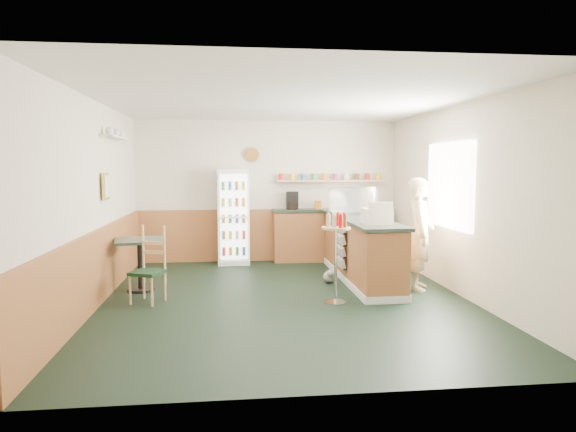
{
  "coord_description": "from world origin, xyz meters",
  "views": [
    {
      "loc": [
        -0.74,
        -6.89,
        1.83
      ],
      "look_at": [
        0.12,
        0.6,
        1.1
      ],
      "focal_mm": 32.0,
      "sensor_mm": 36.0,
      "label": 1
    }
  ],
  "objects": [
    {
      "name": "cash_register",
      "position": [
        1.35,
        0.2,
        1.12
      ],
      "size": [
        0.4,
        0.42,
        0.22
      ],
      "primitive_type": "cube",
      "rotation": [
        0.0,
        0.0,
        -0.05
      ],
      "color": "beige",
      "rests_on": "service_counter"
    },
    {
      "name": "back_counter",
      "position": [
        1.19,
        2.8,
        0.55
      ],
      "size": [
        2.24,
        0.42,
        1.69
      ],
      "color": "#A55E35",
      "rests_on": "ground"
    },
    {
      "name": "room_envelope",
      "position": [
        -0.23,
        0.73,
        1.52
      ],
      "size": [
        5.04,
        6.02,
        2.72
      ],
      "color": "beige",
      "rests_on": "ground"
    },
    {
      "name": "dog_doorstop",
      "position": [
        0.81,
        0.9,
        0.11
      ],
      "size": [
        0.19,
        0.24,
        0.23
      ],
      "rotation": [
        0.0,
        0.0,
        -0.18
      ],
      "color": "gray",
      "rests_on": "ground"
    },
    {
      "name": "cafe_table",
      "position": [
        -2.05,
        0.73,
        0.54
      ],
      "size": [
        0.82,
        0.82,
        0.77
      ],
      "rotation": [
        0.0,
        0.0,
        0.2
      ],
      "color": "black",
      "rests_on": "ground"
    },
    {
      "name": "shopkeeper",
      "position": [
        2.05,
        0.34,
        0.83
      ],
      "size": [
        0.55,
        0.65,
        1.66
      ],
      "primitive_type": "imported",
      "rotation": [
        0.0,
        0.0,
        1.25
      ],
      "color": "tan",
      "rests_on": "ground"
    },
    {
      "name": "service_counter",
      "position": [
        1.35,
        1.07,
        0.46
      ],
      "size": [
        0.68,
        3.01,
        1.01
      ],
      "color": "#A55E35",
      "rests_on": "ground"
    },
    {
      "name": "display_case",
      "position": [
        1.35,
        1.69,
        1.24
      ],
      "size": [
        0.8,
        0.42,
        0.46
      ],
      "color": "silver",
      "rests_on": "service_counter"
    },
    {
      "name": "newspaper_rack",
      "position": [
        0.99,
        0.93,
        0.58
      ],
      "size": [
        0.09,
        0.45,
        0.71
      ],
      "color": "black",
      "rests_on": "ground"
    },
    {
      "name": "drinks_fridge",
      "position": [
        -0.67,
        2.74,
        0.89
      ],
      "size": [
        0.59,
        0.52,
        1.78
      ],
      "color": "white",
      "rests_on": "ground"
    },
    {
      "name": "ground",
      "position": [
        0.0,
        0.0,
        0.0
      ],
      "size": [
        6.0,
        6.0,
        0.0
      ],
      "primitive_type": "plane",
      "color": "black",
      "rests_on": "ground"
    },
    {
      "name": "condiment_stand",
      "position": [
        0.66,
        -0.27,
        0.8
      ],
      "size": [
        0.38,
        0.38,
        1.2
      ],
      "rotation": [
        0.0,
        0.0,
        0.34
      ],
      "color": "silver",
      "rests_on": "ground"
    },
    {
      "name": "cafe_chair",
      "position": [
        -1.84,
        0.12,
        0.54
      ],
      "size": [
        0.5,
        0.51,
        1.03
      ],
      "rotation": [
        0.0,
        0.0,
        -0.41
      ],
      "color": "black",
      "rests_on": "ground"
    }
  ]
}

